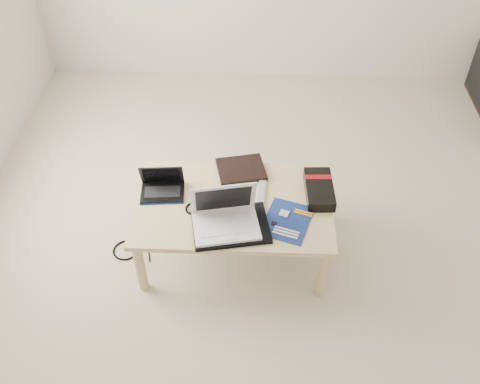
{
  "coord_description": "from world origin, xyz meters",
  "views": [
    {
      "loc": [
        -0.19,
        -2.12,
        2.51
      ],
      "look_at": [
        -0.27,
        -0.01,
        0.49
      ],
      "focal_mm": 40.0,
      "sensor_mm": 36.0,
      "label": 1
    }
  ],
  "objects_px": {
    "coffee_table": "(234,209)",
    "netbook": "(162,187)",
    "white_laptop": "(225,217)",
    "gpu_box": "(319,189)"
  },
  "relations": [
    {
      "from": "netbook",
      "to": "white_laptop",
      "type": "distance_m",
      "value": 0.45
    },
    {
      "from": "netbook",
      "to": "coffee_table",
      "type": "bearing_deg",
      "value": -10.69
    },
    {
      "from": "coffee_table",
      "to": "netbook",
      "type": "bearing_deg",
      "value": 169.31
    },
    {
      "from": "white_laptop",
      "to": "gpu_box",
      "type": "xyz_separation_m",
      "value": [
        0.52,
        0.27,
        -0.04
      ]
    },
    {
      "from": "coffee_table",
      "to": "netbook",
      "type": "relative_size",
      "value": 4.26
    },
    {
      "from": "white_laptop",
      "to": "netbook",
      "type": "bearing_deg",
      "value": 145.91
    },
    {
      "from": "netbook",
      "to": "white_laptop",
      "type": "height_order",
      "value": "white_laptop"
    },
    {
      "from": "coffee_table",
      "to": "netbook",
      "type": "xyz_separation_m",
      "value": [
        -0.41,
        0.08,
        0.08
      ]
    },
    {
      "from": "coffee_table",
      "to": "white_laptop",
      "type": "bearing_deg",
      "value": -101.54
    },
    {
      "from": "netbook",
      "to": "white_laptop",
      "type": "xyz_separation_m",
      "value": [
        0.37,
        -0.25,
        0.03
      ]
    }
  ]
}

